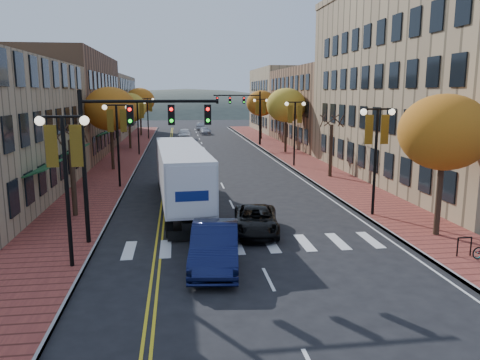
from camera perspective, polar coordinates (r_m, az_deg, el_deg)
name	(u,v)px	position (r m, az deg, el deg)	size (l,w,h in m)	color
ground	(259,260)	(19.76, 2.36, -9.78)	(200.00, 200.00, 0.00)	black
sidewalk_left	(124,157)	(51.51, -13.98, 2.73)	(4.00, 85.00, 0.15)	brown
sidewalk_right	(288,154)	(52.63, 5.92, 3.16)	(4.00, 85.00, 0.15)	brown
building_left_mid	(51,105)	(55.96, -22.09, 8.46)	(12.00, 24.00, 11.00)	brown
building_left_far	(91,106)	(80.44, -17.66, 8.64)	(12.00, 26.00, 9.50)	#9E8966
building_right_near	(460,84)	(40.56, 25.27, 10.52)	(15.00, 28.00, 15.00)	#997F5B
building_right_mid	(342,107)	(64.06, 12.38, 8.72)	(15.00, 24.00, 10.00)	brown
building_right_far	(300,100)	(85.07, 7.30, 9.63)	(15.00, 20.00, 11.00)	#9E8966
tree_left_a	(73,178)	(27.25, -19.68, 0.21)	(0.28, 0.28, 4.20)	#382619
tree_left_b	(110,109)	(42.64, -15.53, 8.33)	(4.48, 4.48, 7.21)	#382619
tree_left_c	(129,108)	(58.54, -13.40, 8.57)	(4.16, 4.16, 6.69)	#382619
tree_left_d	(140,101)	(76.45, -12.10, 9.46)	(4.61, 4.61, 7.42)	#382619
tree_right_a	(444,133)	(23.72, 23.61, 5.32)	(4.16, 4.16, 6.69)	#382619
tree_right_b	(331,151)	(38.52, 11.00, 3.54)	(0.28, 0.28, 4.20)	#382619
tree_right_c	(286,105)	(53.66, 5.65, 9.06)	(4.48, 4.48, 7.21)	#382619
tree_right_d	(261,103)	(69.34, 2.59, 9.32)	(4.35, 4.35, 7.00)	#382619
lamp_left_a	(65,162)	(18.90, -20.56, 2.06)	(1.96, 0.36, 6.05)	black
lamp_left_b	(117,129)	(34.59, -14.74, 6.00)	(1.96, 0.36, 6.05)	black
lamp_left_c	(138,116)	(52.46, -12.37, 7.57)	(1.96, 0.36, 6.05)	black
lamp_left_d	(148,110)	(70.40, -11.19, 8.34)	(1.96, 0.36, 6.05)	black
lamp_right_a	(376,141)	(26.63, 16.28, 4.63)	(1.96, 0.36, 6.05)	black
lamp_right_b	(295,121)	(43.65, 6.70, 7.17)	(1.96, 0.36, 6.05)	black
lamp_right_c	(261,113)	(61.23, 2.53, 8.21)	(1.96, 0.36, 6.05)	black
traffic_mast_near	(127,137)	(21.43, -13.61, 5.08)	(6.10, 0.35, 7.00)	black
traffic_mast_far	(245,108)	(60.88, 0.63, 8.80)	(6.10, 0.34, 7.00)	black
semi_truck	(180,171)	(28.52, -7.33, 1.12)	(3.40, 15.27, 3.79)	black
navy_sedan	(215,246)	(18.81, -3.10, -8.05)	(1.83, 5.26, 1.73)	#0D1337
black_suv	(256,220)	(23.26, 1.94, -4.92)	(2.16, 4.69, 1.30)	black
car_far_white	(185,134)	(69.77, -6.78, 5.59)	(1.94, 4.82, 1.64)	white
car_far_silver	(205,131)	(78.28, -4.29, 6.01)	(1.64, 4.05, 1.17)	#A4A4AB
car_far_oncoming	(201,126)	(87.82, -4.80, 6.55)	(1.39, 3.97, 1.31)	#9A9BA1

